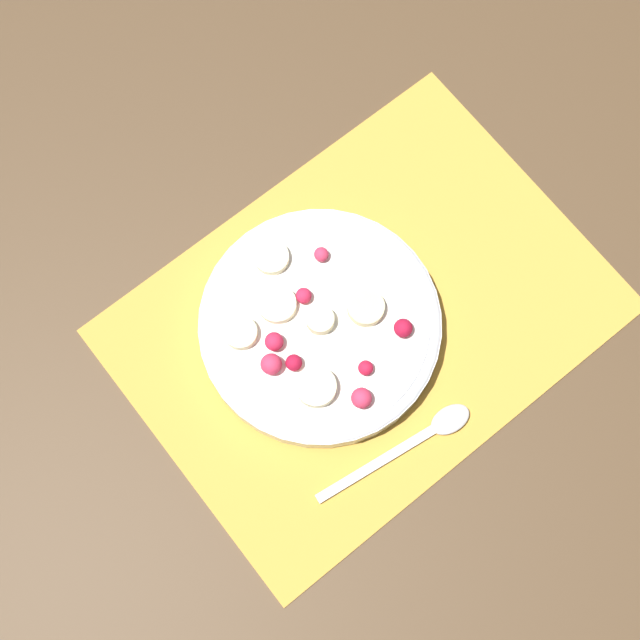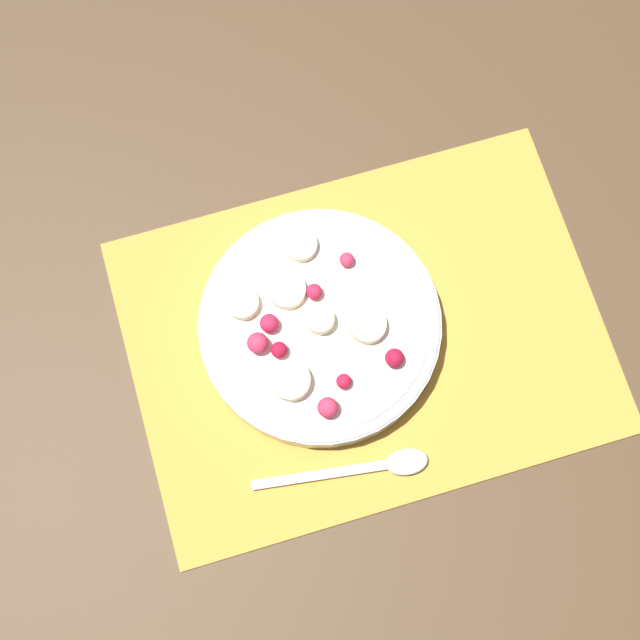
% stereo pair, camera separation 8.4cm
% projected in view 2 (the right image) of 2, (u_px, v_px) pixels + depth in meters
% --- Properties ---
extents(ground_plane, '(3.00, 3.00, 0.00)m').
position_uv_depth(ground_plane, '(365.00, 336.00, 0.88)').
color(ground_plane, '#4C3823').
extents(placemat, '(0.46, 0.33, 0.01)m').
position_uv_depth(placemat, '(366.00, 335.00, 0.88)').
color(placemat, gold).
rests_on(placemat, ground_plane).
extents(fruit_bowl, '(0.23, 0.23, 0.05)m').
position_uv_depth(fruit_bowl, '(319.00, 325.00, 0.86)').
color(fruit_bowl, silver).
rests_on(fruit_bowl, placemat).
extents(spoon, '(0.17, 0.04, 0.01)m').
position_uv_depth(spoon, '(376.00, 466.00, 0.84)').
color(spoon, silver).
rests_on(spoon, placemat).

